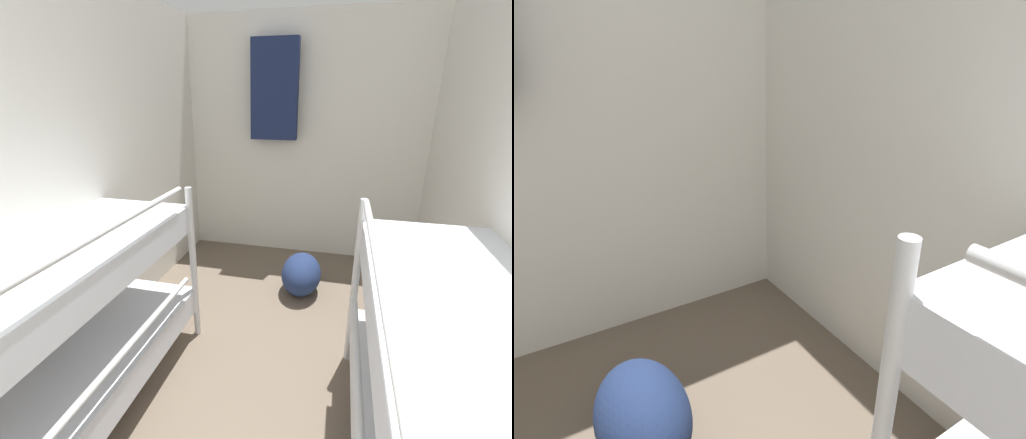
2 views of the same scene
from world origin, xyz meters
TOP-DOWN VIEW (x-y plane):
  - wall_back at (0.00, 4.03)m, footprint 2.48×0.06m
  - duffel_bag at (0.13, 3.16)m, footprint 0.34×0.50m

SIDE VIEW (x-z plane):
  - duffel_bag at x=0.13m, z-range 0.00..0.34m
  - wall_back at x=0.00m, z-range 0.00..2.37m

